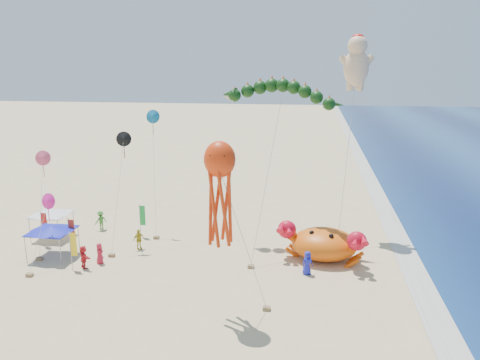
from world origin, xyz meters
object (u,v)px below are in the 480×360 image
(cherub_kite, at_px, (357,61))
(canopy_blue, at_px, (52,229))
(octopus_kite, at_px, (220,186))
(dragon_kite, at_px, (279,97))
(crab_inflatable, at_px, (324,243))
(canopy_white, at_px, (51,212))

(cherub_kite, bearing_deg, canopy_blue, -156.79)
(octopus_kite, height_order, canopy_blue, octopus_kite)
(dragon_kite, distance_m, octopus_kite, 14.43)
(crab_inflatable, distance_m, octopus_kite, 13.76)
(cherub_kite, distance_m, octopus_kite, 21.08)
(crab_inflatable, distance_m, cherub_kite, 16.73)
(dragon_kite, distance_m, canopy_blue, 22.16)
(crab_inflatable, relative_size, cherub_kite, 0.40)
(octopus_kite, distance_m, canopy_white, 22.10)
(cherub_kite, bearing_deg, canopy_white, -166.60)
(canopy_white, bearing_deg, canopy_blue, -59.06)
(cherub_kite, xyz_separation_m, octopus_kite, (-9.14, -17.44, -7.53))
(octopus_kite, bearing_deg, dragon_kite, 79.43)
(dragon_kite, xyz_separation_m, cherub_kite, (6.63, 3.98, 2.98))
(octopus_kite, relative_size, canopy_white, 3.38)
(crab_inflatable, bearing_deg, dragon_kite, 138.18)
(octopus_kite, bearing_deg, cherub_kite, 62.35)
(dragon_kite, bearing_deg, cherub_kite, 31.00)
(dragon_kite, bearing_deg, octopus_kite, -100.57)
(crab_inflatable, bearing_deg, cherub_kite, 72.90)
(crab_inflatable, xyz_separation_m, dragon_kite, (-4.24, 3.79, 11.65))
(crab_inflatable, height_order, canopy_blue, crab_inflatable)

